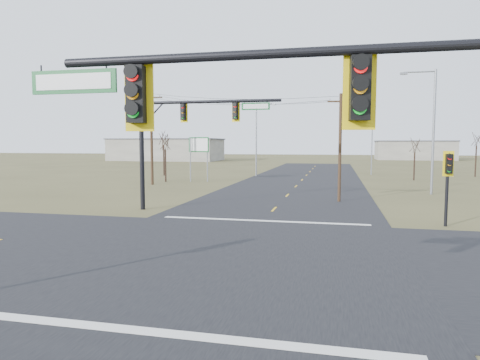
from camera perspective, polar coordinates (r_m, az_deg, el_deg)
name	(u,v)px	position (r m, az deg, el deg)	size (l,w,h in m)	color
ground	(232,254)	(17.64, -1.08, -9.81)	(320.00, 320.00, 0.00)	brown
road_ew	(232,254)	(17.64, -1.08, -9.77)	(160.00, 14.00, 0.02)	black
road_ns	(232,253)	(17.63, -1.08, -9.77)	(14.00, 160.00, 0.02)	black
stop_bar_near	(156,332)	(10.89, -11.11, -19.29)	(12.00, 0.40, 0.01)	silver
stop_bar_far	(263,221)	(24.81, 3.08, -5.44)	(12.00, 0.40, 0.01)	silver
mast_arm_near	(367,122)	(7.43, 16.57, 7.40)	(10.33, 0.47, 6.60)	black
mast_arm_far	(181,127)	(28.50, -7.86, 7.03)	(9.57, 0.53, 7.76)	black
pedestal_signal_ne	(448,171)	(25.32, 26.02, 1.11)	(0.59, 0.51, 4.10)	black
utility_pole_near	(340,145)	(33.54, 13.20, 4.51)	(2.01, 0.44, 8.25)	#402C1B
utility_pole_far	(152,137)	(47.41, -11.71, 5.65)	(2.34, 0.96, 10.02)	#402C1B
highway_sign	(199,150)	(50.21, -5.52, 4.03)	(2.69, 0.86, 5.21)	gray
streetlight_a	(431,125)	(41.08, 24.10, 6.75)	(3.03, 0.30, 10.88)	gray
streetlight_b	(371,141)	(63.93, 17.02, 5.01)	(2.42, 0.39, 8.65)	gray
streetlight_c	(258,135)	(58.64, 2.39, 6.02)	(2.81, 0.43, 10.04)	gray
bare_tree_a	(165,142)	(50.67, -9.95, 5.06)	(3.22, 3.22, 5.93)	black
bare_tree_b	(163,138)	(60.89, -10.17, 5.58)	(3.44, 3.44, 6.62)	black
bare_tree_c	(415,145)	(56.28, 22.30, 4.35)	(2.96, 2.96, 5.49)	black
bare_tree_d	(477,139)	(65.43, 29.03, 4.80)	(3.02, 3.02, 6.30)	black
warehouse_left	(167,150)	(115.34, -9.75, 3.96)	(28.00, 14.00, 5.50)	#A5A093
warehouse_mid	(414,151)	(128.30, 22.17, 3.64)	(20.00, 12.00, 5.00)	#A5A093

